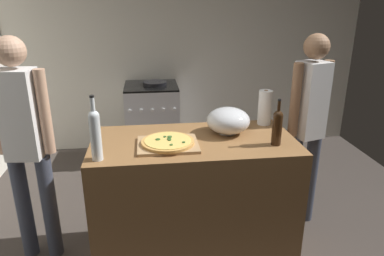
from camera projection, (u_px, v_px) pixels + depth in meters
The scene contains 12 objects.
ground_plane at pixel (191, 199), 3.52m from camera, with size 4.66×3.44×0.02m, color #3F3833.
kitchen_wall_rear at pixel (176, 46), 4.45m from camera, with size 4.66×0.10×2.60m, color silver.
counter at pixel (194, 198), 2.63m from camera, with size 1.41×0.71×0.93m, color olive.
cutting_board at pixel (168, 145), 2.36m from camera, with size 0.40×0.32×0.02m, color tan.
pizza at pixel (168, 142), 2.36m from camera, with size 0.35×0.35×0.03m.
mixing_bowl at pixel (228, 121), 2.56m from camera, with size 0.31×0.31×0.19m.
paper_towel_roll at pixel (265, 108), 2.74m from camera, with size 0.10×0.10×0.27m.
wine_bottle_green at pixel (277, 126), 2.35m from camera, with size 0.07×0.07×0.32m.
wine_bottle_amber at pixel (95, 133), 2.11m from camera, with size 0.07×0.07×0.40m.
stove at pixel (152, 121), 4.32m from camera, with size 0.62×0.62×0.94m.
person_in_stripes at pixel (25, 139), 2.45m from camera, with size 0.39×0.22×1.64m.
person_in_red at pixel (308, 122), 2.85m from camera, with size 0.36×0.25×1.62m.
Camera 1 is at (-0.37, -1.63, 1.86)m, focal length 33.38 mm.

